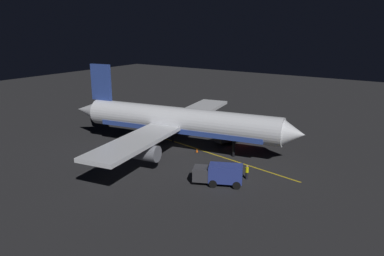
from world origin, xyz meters
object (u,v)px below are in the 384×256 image
(airliner, at_px, (177,122))
(traffic_cone_under_wing, at_px, (233,150))
(catering_truck, at_px, (233,134))
(traffic_cone_near_right, at_px, (234,146))
(baggage_truck, at_px, (220,174))
(traffic_cone_near_left, at_px, (225,181))
(traffic_cone_far, at_px, (197,151))
(ground_crew_worker, at_px, (247,172))

(airliner, relative_size, traffic_cone_under_wing, 66.28)
(catering_truck, relative_size, traffic_cone_near_right, 10.94)
(baggage_truck, relative_size, traffic_cone_near_right, 10.79)
(airliner, relative_size, traffic_cone_near_left, 66.28)
(traffic_cone_far, bearing_deg, ground_crew_worker, 65.05)
(traffic_cone_far, bearing_deg, catering_truck, 165.11)
(baggage_truck, distance_m, traffic_cone_far, 11.41)
(baggage_truck, xyz_separation_m, traffic_cone_near_right, (-12.56, -4.83, -0.96))
(airliner, bearing_deg, traffic_cone_far, 91.72)
(baggage_truck, height_order, traffic_cone_far, baggage_truck)
(traffic_cone_near_left, bearing_deg, airliner, -119.99)
(catering_truck, height_order, traffic_cone_near_right, catering_truck)
(catering_truck, distance_m, traffic_cone_near_right, 3.10)
(traffic_cone_near_right, bearing_deg, baggage_truck, 21.05)
(baggage_truck, xyz_separation_m, ground_crew_worker, (-3.09, 1.88, -0.32))
(ground_crew_worker, bearing_deg, traffic_cone_near_left, -34.63)
(baggage_truck, relative_size, ground_crew_worker, 3.41)
(baggage_truck, bearing_deg, traffic_cone_near_left, 160.15)
(catering_truck, xyz_separation_m, traffic_cone_near_right, (2.52, 1.50, -1.01))
(baggage_truck, distance_m, traffic_cone_near_left, 1.26)
(traffic_cone_near_right, bearing_deg, traffic_cone_under_wing, 25.56)
(catering_truck, bearing_deg, traffic_cone_far, -14.89)
(traffic_cone_near_left, bearing_deg, catering_truck, -155.22)
(traffic_cone_under_wing, bearing_deg, traffic_cone_near_left, 23.08)
(ground_crew_worker, relative_size, traffic_cone_near_left, 3.16)
(traffic_cone_near_right, distance_m, traffic_cone_under_wing, 1.87)
(catering_truck, xyz_separation_m, traffic_cone_near_left, (14.31, 6.61, -1.01))
(airliner, xyz_separation_m, traffic_cone_under_wing, (-3.17, 7.70, -3.84))
(airliner, bearing_deg, traffic_cone_near_right, 125.19)
(ground_crew_worker, height_order, traffic_cone_near_right, ground_crew_worker)
(ground_crew_worker, relative_size, traffic_cone_near_right, 3.16)
(traffic_cone_under_wing, bearing_deg, catering_truck, -151.30)
(catering_truck, distance_m, ground_crew_worker, 14.54)
(catering_truck, height_order, traffic_cone_near_left, catering_truck)
(traffic_cone_near_right, bearing_deg, traffic_cone_near_left, 23.44)
(traffic_cone_under_wing, bearing_deg, baggage_truck, 20.32)
(airliner, xyz_separation_m, baggage_truck, (7.70, 11.73, -2.88))
(catering_truck, relative_size, ground_crew_worker, 3.46)
(airliner, distance_m, baggage_truck, 14.32)
(airliner, distance_m, catering_truck, 9.57)
(traffic_cone_near_right, height_order, traffic_cone_under_wing, same)
(catering_truck, relative_size, traffic_cone_far, 10.94)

